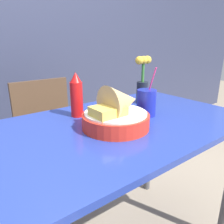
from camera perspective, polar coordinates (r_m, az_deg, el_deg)
wall_window at (r=2.06m, az=-24.26°, el=21.65°), size 7.00×0.06×2.60m
dining_table at (r=0.99m, az=-0.29°, el=-9.18°), size 1.29×0.72×0.77m
chair_far_window at (r=1.61m, az=-16.25°, el=-4.54°), size 0.40×0.40×0.86m
food_basket at (r=0.90m, az=1.52°, el=-0.13°), size 0.28×0.28×0.18m
ketchup_bottle at (r=1.03m, az=-9.25°, el=4.28°), size 0.06×0.06×0.21m
drink_cup at (r=1.06m, az=8.96°, el=2.23°), size 0.09×0.09×0.23m
flower_vase at (r=1.26m, az=7.98°, el=7.95°), size 0.11×0.06×0.27m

